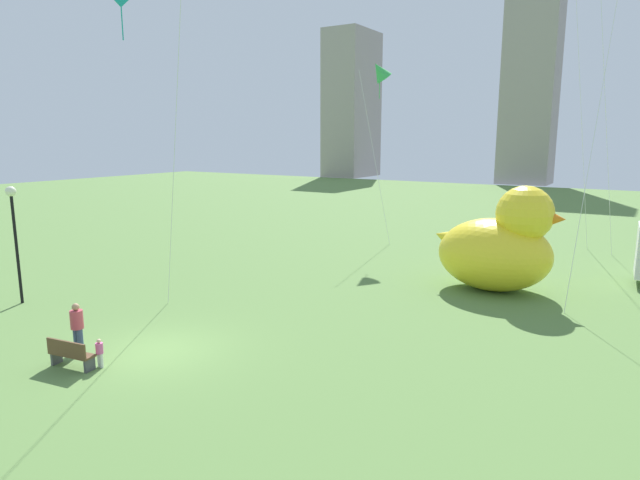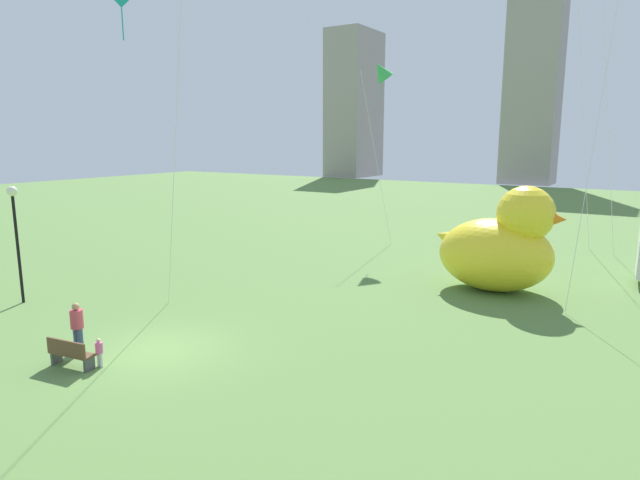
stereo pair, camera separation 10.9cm
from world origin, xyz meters
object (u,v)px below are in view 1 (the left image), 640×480
park_bench (70,353)px  lamppost (14,220)px  kite_green (380,71)px  giant_inflatable_duck (499,246)px  person_adult (77,325)px  person_child (100,352)px  kite_teal (125,5)px

park_bench → lamppost: size_ratio=0.32×
kite_green → giant_inflatable_duck: bearing=-39.2°
park_bench → person_adult: (-0.91, 0.90, 0.43)m
giant_inflatable_duck → kite_green: 15.66m
person_adult → person_child: (1.59, -0.38, -0.41)m
park_bench → lamppost: lamppost is taller
park_bench → giant_inflatable_duck: bearing=60.6°
person_adult → lamppost: 7.54m
giant_inflatable_duck → person_adult: bearing=-123.5°
park_bench → person_child: park_bench is taller
person_child → kite_green: bearing=95.0°
person_adult → park_bench: bearing=-44.7°
park_bench → person_child: bearing=37.1°
lamppost → kite_teal: bearing=11.6°
kite_teal → lamppost: bearing=-168.4°
person_adult → person_child: 1.68m
park_bench → lamppost: bearing=159.2°
person_child → lamppost: lamppost is taller
person_adult → kite_green: 24.71m
park_bench → kite_green: (-1.34, 23.47, 10.47)m
lamppost → kite_teal: (6.05, 1.25, 7.72)m
giant_inflatable_duck → lamppost: (-16.33, -12.43, 1.46)m
person_child → kite_green: kite_green is taller
person_adult → kite_teal: bearing=102.7°
lamppost → park_bench: bearing=-20.8°
giant_inflatable_duck → kite_green: kite_green is taller
lamppost → kite_green: (6.34, 20.56, 7.44)m
kite_green → lamppost: bearing=-107.2°
person_child → giant_inflatable_duck: bearing=61.8°
lamppost → kite_green: kite_green is taller
giant_inflatable_duck → lamppost: size_ratio=1.18×
giant_inflatable_duck → kite_green: (-9.98, 8.13, 8.91)m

